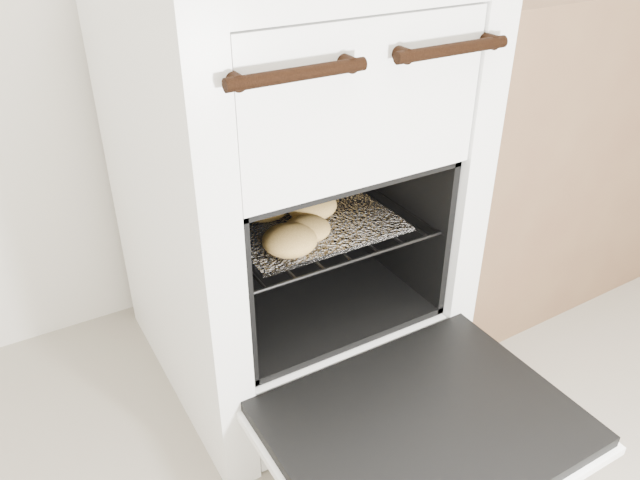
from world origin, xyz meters
The scene contains 6 objects.
stove centered at (0.09, 1.13, 0.50)m, with size 0.67×0.74×1.02m.
oven_door centered at (0.09, 0.57, 0.22)m, with size 0.60×0.47×0.04m.
oven_rack centered at (0.09, 1.06, 0.46)m, with size 0.48×0.47×0.01m.
foil_sheet centered at (0.09, 1.03, 0.47)m, with size 0.38×0.33×0.01m, color white.
baked_rolls centered at (0.08, 1.04, 0.50)m, with size 0.38×0.39×0.06m.
counter centered at (0.94, 1.17, 0.46)m, with size 0.92×0.61×0.92m, color brown.
Camera 1 is at (-0.52, -0.07, 1.15)m, focal length 35.00 mm.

